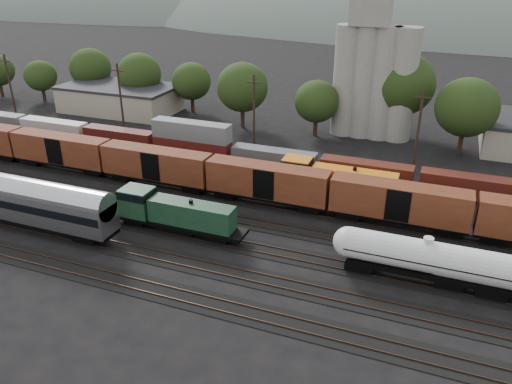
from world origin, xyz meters
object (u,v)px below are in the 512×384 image
(tank_car_a, at_px, (426,258))
(passenger_coach, at_px, (13,197))
(orange_locomotive, at_px, (330,179))
(grain_silo, at_px, (374,69))
(green_locomotive, at_px, (169,212))

(tank_car_a, xyz_separation_m, passenger_coach, (-43.47, -5.00, 0.87))
(orange_locomotive, bearing_deg, grain_silo, 89.17)
(grain_silo, bearing_deg, tank_car_a, -73.60)
(green_locomotive, relative_size, passenger_coach, 0.63)
(grain_silo, bearing_deg, green_locomotive, -109.70)
(passenger_coach, height_order, orange_locomotive, passenger_coach)
(passenger_coach, bearing_deg, orange_locomotive, 32.81)
(passenger_coach, bearing_deg, green_locomotive, 16.64)
(green_locomotive, xyz_separation_m, tank_car_a, (26.74, 0.00, 0.24))
(green_locomotive, distance_m, tank_car_a, 26.75)
(tank_car_a, relative_size, orange_locomotive, 0.99)
(green_locomotive, bearing_deg, orange_locomotive, 46.37)
(green_locomotive, xyz_separation_m, orange_locomotive, (14.30, 15.00, 0.05))
(green_locomotive, bearing_deg, tank_car_a, 0.00)
(tank_car_a, relative_size, grain_silo, 0.59)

